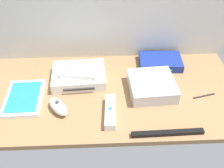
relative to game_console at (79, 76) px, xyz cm
name	(u,v)px	position (x,y,z in cm)	size (l,w,h in cm)	color
ground_plane	(112,94)	(13.07, -7.65, -3.20)	(100.00, 48.00, 2.00)	#936D47
game_console	(79,76)	(0.00, 0.00, 0.00)	(21.85, 17.38, 4.40)	white
mini_computer	(152,86)	(28.39, -8.02, 0.44)	(18.05, 18.05, 5.30)	silver
game_case	(24,98)	(-20.10, -10.43, -1.44)	(14.04, 19.31, 1.56)	white
network_router	(160,62)	(34.87, 8.75, -0.50)	(18.50, 12.95, 3.40)	navy
remote_wand	(110,112)	(11.96, -19.48, -0.69)	(4.38, 14.97, 3.40)	white
remote_nunchuk	(58,106)	(-6.45, -16.69, -0.16)	(9.48, 10.66, 5.10)	white
remote_classic_pad	(79,71)	(0.42, -1.15, 3.21)	(15.68, 10.64, 2.40)	white
sensor_bar	(168,133)	(30.34, -28.90, -1.50)	(24.00, 1.80, 1.40)	black
stylus_pen	(204,95)	(48.04, -11.60, -1.85)	(0.70, 0.70, 9.00)	black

